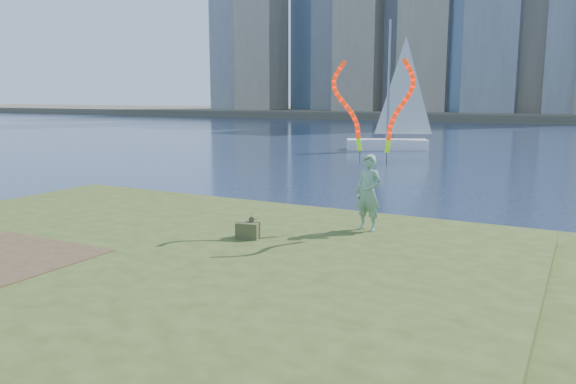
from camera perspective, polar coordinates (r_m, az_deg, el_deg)
The scene contains 6 objects.
ground at distance 12.62m, azimuth -9.48°, elevation -7.91°, with size 320.00×320.00×0.00m, color #19253F.
grassy_knoll at distance 10.89m, azimuth -16.99°, elevation -9.22°, with size 20.00×18.00×0.80m.
far_shore at distance 104.80m, azimuth 24.26°, elevation 7.11°, with size 320.00×40.00×1.20m, color #494436.
woman_with_ribbons at distance 12.60m, azimuth 8.33°, elevation 2.34°, with size 2.05×0.60×4.10m.
canvas_bag at distance 12.02m, azimuth -4.05°, elevation -3.81°, with size 0.54×0.61×0.45m.
sailboat at distance 40.97m, azimuth 10.48°, elevation 6.43°, with size 5.90×3.95×9.11m.
Camera 1 is at (7.41, -9.49, 3.79)m, focal length 35.00 mm.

